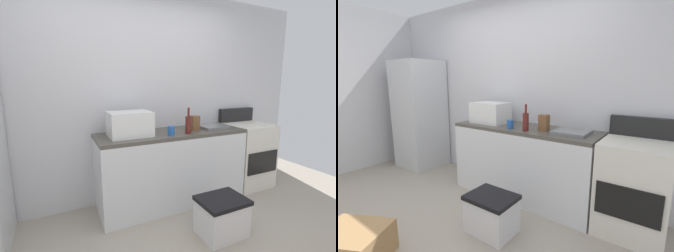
% 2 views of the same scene
% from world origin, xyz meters
% --- Properties ---
extents(ground_plane, '(6.00, 6.00, 0.00)m').
position_xyz_m(ground_plane, '(0.00, 0.00, 0.00)').
color(ground_plane, '#9E9384').
extents(wall_back, '(5.00, 0.10, 2.60)m').
position_xyz_m(wall_back, '(0.00, 1.55, 1.30)').
color(wall_back, silver).
rests_on(wall_back, ground_plane).
extents(kitchen_counter, '(1.80, 0.60, 0.90)m').
position_xyz_m(kitchen_counter, '(0.30, 1.20, 0.45)').
color(kitchen_counter, silver).
rests_on(kitchen_counter, ground_plane).
extents(refrigerator, '(0.68, 0.66, 1.78)m').
position_xyz_m(refrigerator, '(-1.75, 1.15, 0.89)').
color(refrigerator, silver).
rests_on(refrigerator, ground_plane).
extents(stove_oven, '(0.60, 0.61, 1.10)m').
position_xyz_m(stove_oven, '(1.52, 1.21, 0.47)').
color(stove_oven, silver).
rests_on(stove_oven, ground_plane).
extents(microwave, '(0.46, 0.34, 0.27)m').
position_xyz_m(microwave, '(-0.23, 1.19, 1.04)').
color(microwave, white).
rests_on(microwave, kitchen_counter).
extents(sink_basin, '(0.36, 0.32, 0.03)m').
position_xyz_m(sink_basin, '(0.89, 1.20, 0.92)').
color(sink_basin, slate).
rests_on(sink_basin, kitchen_counter).
extents(wine_bottle, '(0.07, 0.07, 0.30)m').
position_xyz_m(wine_bottle, '(0.42, 1.03, 1.01)').
color(wine_bottle, '#591E19').
rests_on(wine_bottle, kitchen_counter).
extents(coffee_mug, '(0.08, 0.08, 0.10)m').
position_xyz_m(coffee_mug, '(0.20, 1.03, 0.95)').
color(coffee_mug, '#2659A5').
rests_on(coffee_mug, kitchen_counter).
extents(knife_block, '(0.10, 0.10, 0.18)m').
position_xyz_m(knife_block, '(0.58, 1.15, 0.99)').
color(knife_block, brown).
rests_on(knife_block, kitchen_counter).
extents(cardboard_box_large, '(0.66, 0.61, 0.28)m').
position_xyz_m(cardboard_box_large, '(-0.23, -0.57, 0.14)').
color(cardboard_box_large, '#A37A4C').
rests_on(cardboard_box_large, ground_plane).
extents(storage_bin, '(0.46, 0.36, 0.38)m').
position_xyz_m(storage_bin, '(0.44, 0.40, 0.19)').
color(storage_bin, silver).
rests_on(storage_bin, ground_plane).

